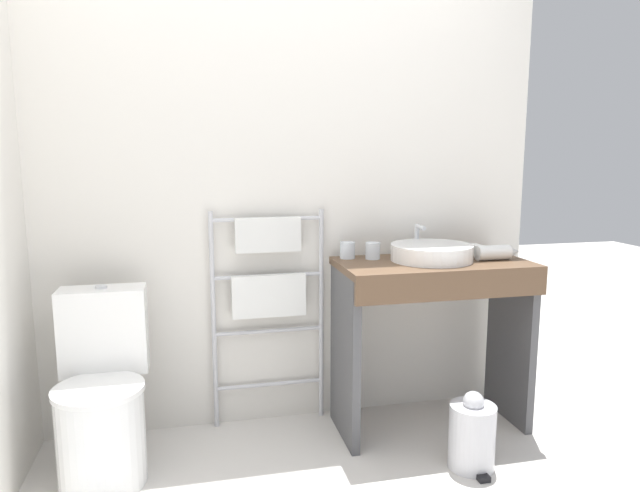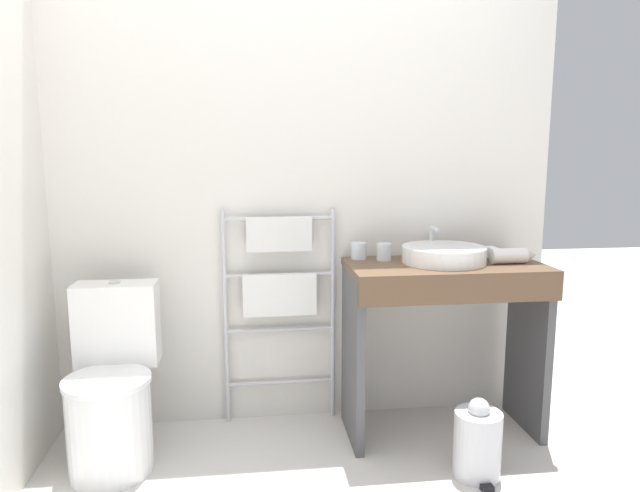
# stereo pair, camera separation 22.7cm
# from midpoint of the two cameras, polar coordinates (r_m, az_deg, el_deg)

# --- Properties ---
(wall_back) EXTENTS (2.62, 0.12, 2.49)m
(wall_back) POSITION_cam_midpoint_polar(r_m,az_deg,el_deg) (2.89, -0.13, 6.78)
(wall_back) COLOR silver
(wall_back) RESTS_ON ground_plane
(toilet) EXTENTS (0.37, 0.51, 0.80)m
(toilet) POSITION_cam_midpoint_polar(r_m,az_deg,el_deg) (2.70, -17.80, -13.84)
(toilet) COLOR white
(toilet) RESTS_ON ground_plane
(towel_radiator) EXTENTS (0.57, 0.06, 1.09)m
(towel_radiator) POSITION_cam_midpoint_polar(r_m,az_deg,el_deg) (2.84, -1.79, -3.75)
(towel_radiator) COLOR silver
(towel_radiator) RESTS_ON ground_plane
(vanity_counter) EXTENTS (0.93, 0.48, 0.85)m
(vanity_counter) POSITION_cam_midpoint_polar(r_m,az_deg,el_deg) (2.85, 14.58, -7.24)
(vanity_counter) COLOR brown
(vanity_counter) RESTS_ON ground_plane
(sink_basin) EXTENTS (0.40, 0.40, 0.08)m
(sink_basin) POSITION_cam_midpoint_polar(r_m,az_deg,el_deg) (2.80, 14.56, -0.81)
(sink_basin) COLOR white
(sink_basin) RESTS_ON vanity_counter
(faucet) EXTENTS (0.02, 0.10, 0.16)m
(faucet) POSITION_cam_midpoint_polar(r_m,az_deg,el_deg) (2.96, 13.36, 0.87)
(faucet) COLOR silver
(faucet) RESTS_ON vanity_counter
(cup_near_wall) EXTENTS (0.08, 0.08, 0.08)m
(cup_near_wall) POSITION_cam_midpoint_polar(r_m,az_deg,el_deg) (2.83, 6.19, -0.50)
(cup_near_wall) COLOR silver
(cup_near_wall) RESTS_ON vanity_counter
(cup_near_edge) EXTENTS (0.07, 0.07, 0.08)m
(cup_near_edge) POSITION_cam_midpoint_polar(r_m,az_deg,el_deg) (2.82, 8.73, -0.59)
(cup_near_edge) COLOR silver
(cup_near_edge) RESTS_ON vanity_counter
(hair_dryer) EXTENTS (0.23, 0.18, 0.07)m
(hair_dryer) POSITION_cam_midpoint_polar(r_m,az_deg,el_deg) (2.90, 20.59, -0.90)
(hair_dryer) COLOR white
(hair_dryer) RESTS_ON vanity_counter
(trash_bin) EXTENTS (0.20, 0.24, 0.35)m
(trash_bin) POSITION_cam_midpoint_polar(r_m,az_deg,el_deg) (2.68, 17.96, -18.22)
(trash_bin) COLOR silver
(trash_bin) RESTS_ON ground_plane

